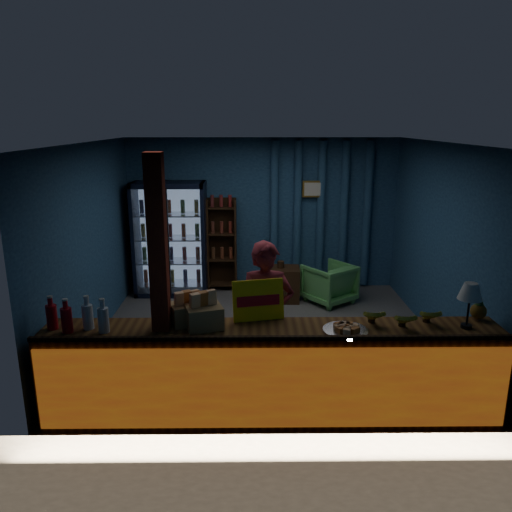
{
  "coord_description": "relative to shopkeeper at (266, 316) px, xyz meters",
  "views": [
    {
      "loc": [
        -0.2,
        -6.3,
        2.85
      ],
      "look_at": [
        -0.14,
        -0.2,
        1.2
      ],
      "focal_mm": 35.0,
      "sensor_mm": 36.0,
      "label": 1
    }
  ],
  "objects": [
    {
      "name": "green_chair",
      "position": [
        1.1,
        2.64,
        -0.5
      ],
      "size": [
        0.97,
        0.97,
        0.64
      ],
      "primitive_type": "imported",
      "rotation": [
        0.0,
        0.0,
        3.77
      ],
      "color": "#5AB55B",
      "rests_on": "ground"
    },
    {
      "name": "shopkeeper",
      "position": [
        0.0,
        0.0,
        0.0
      ],
      "size": [
        0.6,
        0.4,
        1.64
      ],
      "primitive_type": "imported",
      "rotation": [
        0.0,
        0.0,
        -0.0
      ],
      "color": "maroon",
      "rests_on": "ground"
    },
    {
      "name": "pastry_tray",
      "position": [
        0.72,
        -0.71,
        0.15
      ],
      "size": [
        0.43,
        0.43,
        0.07
      ],
      "color": "silver",
      "rests_on": "counter"
    },
    {
      "name": "table_lamp",
      "position": [
        1.89,
        -0.63,
        0.48
      ],
      "size": [
        0.23,
        0.23,
        0.45
      ],
      "color": "black",
      "rests_on": "counter"
    },
    {
      "name": "snack_box_centre",
      "position": [
        -0.78,
        -0.48,
        0.25
      ],
      "size": [
        0.39,
        0.36,
        0.33
      ],
      "color": "#A17E4E",
      "rests_on": "counter"
    },
    {
      "name": "yellow_sign",
      "position": [
        -0.09,
        -0.4,
        0.33
      ],
      "size": [
        0.52,
        0.21,
        0.41
      ],
      "color": "yellow",
      "rests_on": "counter"
    },
    {
      "name": "bottle_shelf",
      "position": [
        -0.66,
        3.34,
        -0.03
      ],
      "size": [
        0.5,
        0.28,
        1.6
      ],
      "color": "#342110",
      "rests_on": "ground"
    },
    {
      "name": "banana_bunches",
      "position": [
        1.29,
        -0.55,
        0.21
      ],
      "size": [
        0.78,
        0.3,
        0.17
      ],
      "color": "gold",
      "rests_on": "counter"
    },
    {
      "name": "beverage_cooler",
      "position": [
        -1.51,
        3.2,
        0.11
      ],
      "size": [
        1.2,
        0.62,
        1.9
      ],
      "color": "black",
      "rests_on": "ground"
    },
    {
      "name": "side_table",
      "position": [
        0.32,
        2.73,
        -0.54
      ],
      "size": [
        0.63,
        0.47,
        0.67
      ],
      "color": "#342110",
      "rests_on": "ground"
    },
    {
      "name": "pineapple",
      "position": [
        2.09,
        -0.42,
        0.24
      ],
      "size": [
        0.16,
        0.16,
        0.27
      ],
      "color": "brown",
      "rests_on": "counter"
    },
    {
      "name": "framed_picture",
      "position": [
        0.89,
        3.38,
        0.93
      ],
      "size": [
        0.36,
        0.04,
        0.28
      ],
      "color": "gold",
      "rests_on": "room_walls"
    },
    {
      "name": "support_post",
      "position": [
        -1.01,
        -0.62,
        0.48
      ],
      "size": [
        0.16,
        0.16,
        2.6
      ],
      "primitive_type": "cube",
      "color": "maroon",
      "rests_on": "ground"
    },
    {
      "name": "curtain_folds",
      "position": [
        1.04,
        3.42,
        0.48
      ],
      "size": [
        1.74,
        0.14,
        2.5
      ],
      "color": "navy",
      "rests_on": "room_walls"
    },
    {
      "name": "snack_box_left",
      "position": [
        -0.61,
        -0.59,
        0.25
      ],
      "size": [
        0.4,
        0.36,
        0.35
      ],
      "color": "#A17E4E",
      "rests_on": "counter"
    },
    {
      "name": "ground",
      "position": [
        0.04,
        1.28,
        -0.82
      ],
      "size": [
        4.6,
        4.6,
        0.0
      ],
      "primitive_type": "plane",
      "color": "#515154",
      "rests_on": "ground"
    },
    {
      "name": "room_walls",
      "position": [
        0.04,
        1.28,
        0.75
      ],
      "size": [
        4.6,
        4.6,
        4.6
      ],
      "color": "navy",
      "rests_on": "ground"
    },
    {
      "name": "counter",
      "position": [
        0.04,
        -0.63,
        -0.35
      ],
      "size": [
        4.4,
        0.57,
        0.99
      ],
      "color": "brown",
      "rests_on": "ground"
    },
    {
      "name": "soda_bottles",
      "position": [
        -1.79,
        -0.65,
        0.26
      ],
      "size": [
        0.61,
        0.18,
        0.33
      ],
      "color": "#B00B16",
      "rests_on": "counter"
    }
  ]
}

